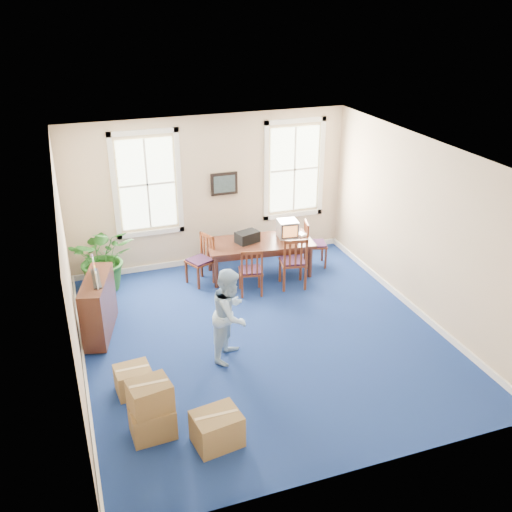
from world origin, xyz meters
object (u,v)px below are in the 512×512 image
object	(u,v)px
conference_table	(259,258)
credenza	(99,308)
crt_tv	(288,229)
chair_near_left	(251,270)
cardboard_boxes	(166,399)
potted_plant	(104,257)
man	(231,314)

from	to	relation	value
conference_table	credenza	size ratio (longest dim) A/B	1.65
crt_tv	chair_near_left	distance (m)	1.40
chair_near_left	cardboard_boxes	bearing A→B (deg)	66.44
credenza	potted_plant	size ratio (longest dim) A/B	0.96
conference_table	chair_near_left	distance (m)	0.87
crt_tv	man	world-z (taller)	man
crt_tv	potted_plant	xyz separation A→B (m)	(-3.74, 0.32, -0.23)
man	potted_plant	bearing A→B (deg)	66.34
chair_near_left	man	world-z (taller)	man
crt_tv	potted_plant	world-z (taller)	potted_plant
crt_tv	man	distance (m)	3.42
crt_tv	credenza	bearing A→B (deg)	-155.52
crt_tv	cardboard_boxes	world-z (taller)	crt_tv
chair_near_left	man	size ratio (longest dim) A/B	0.63
man	crt_tv	bearing A→B (deg)	0.35
crt_tv	potted_plant	size ratio (longest dim) A/B	0.32
crt_tv	man	xyz separation A→B (m)	(-2.07, -2.72, -0.14)
conference_table	cardboard_boxes	distance (m)	4.81
chair_near_left	cardboard_boxes	world-z (taller)	chair_near_left
cardboard_boxes	crt_tv	bearing A→B (deg)	49.85
conference_table	credenza	world-z (taller)	credenza
conference_table	credenza	bearing A→B (deg)	-153.32
man	potted_plant	xyz separation A→B (m)	(-1.66, 3.04, -0.10)
conference_table	man	xyz separation A→B (m)	(-1.43, -2.67, 0.41)
potted_plant	cardboard_boxes	xyz separation A→B (m)	(0.36, -4.33, -0.25)
credenza	cardboard_boxes	bearing A→B (deg)	-61.75
cardboard_boxes	potted_plant	bearing A→B (deg)	94.70
conference_table	chair_near_left	world-z (taller)	chair_near_left
chair_near_left	potted_plant	bearing A→B (deg)	-10.76
crt_tv	credenza	xyz separation A→B (m)	(-4.01, -1.35, -0.40)
chair_near_left	man	distance (m)	2.19
chair_near_left	crt_tv	bearing A→B (deg)	-132.02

